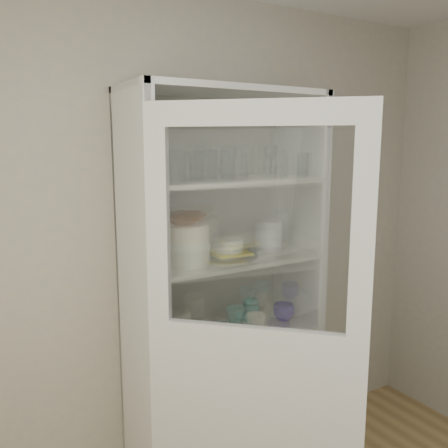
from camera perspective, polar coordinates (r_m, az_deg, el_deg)
wall_back at (r=2.54m, az=-6.49°, el=-2.55°), size 3.60×0.02×2.60m
pantry_cabinet at (r=2.59m, az=-0.72°, el=-10.55°), size 1.00×0.45×2.10m
cupboard_door at (r=2.07m, az=3.59°, el=-18.11°), size 0.68×0.65×2.00m
tumbler_0 at (r=2.09m, az=-8.14°, el=6.77°), size 0.08×0.08×0.14m
tumbler_1 at (r=2.10m, az=-5.54°, el=6.83°), size 0.08×0.08×0.14m
tumbler_2 at (r=2.25m, az=0.34°, el=6.93°), size 0.07×0.07×0.13m
tumbler_3 at (r=2.21m, az=-1.80°, el=7.06°), size 0.09×0.09×0.15m
tumbler_4 at (r=2.24m, az=1.95°, el=7.08°), size 0.09×0.09×0.15m
tumbler_5 at (r=2.43m, az=6.92°, el=7.08°), size 0.08×0.08×0.14m
tumbler_6 at (r=2.52m, az=9.45°, el=7.02°), size 0.06×0.06×0.13m
tumbler_7 at (r=2.19m, az=-9.12°, el=6.81°), size 0.08×0.08×0.14m
tumbler_8 at (r=2.32m, az=-2.69°, el=7.03°), size 0.08×0.08×0.14m
tumbler_9 at (r=2.27m, az=-3.32°, el=6.99°), size 0.09×0.09×0.14m
tumbler_10 at (r=2.40m, az=0.55°, el=7.34°), size 0.09×0.09×0.15m
goblet_0 at (r=2.32m, az=-8.16°, el=7.42°), size 0.08×0.08×0.17m
goblet_1 at (r=2.43m, az=-2.47°, el=7.78°), size 0.08×0.08×0.19m
goblet_2 at (r=2.50m, az=0.87°, el=7.75°), size 0.08×0.08×0.18m
goblet_3 at (r=2.63m, az=5.71°, el=7.86°), size 0.08×0.08×0.19m
plate_stack_front at (r=2.29m, az=-4.65°, el=-3.27°), size 0.23×0.23×0.13m
plate_stack_back at (r=2.39m, az=-9.28°, el=-2.98°), size 0.23×0.23×0.11m
cream_bowl at (r=2.27m, az=-4.69°, el=-0.84°), size 0.30×0.30×0.07m
terracotta_bowl at (r=2.26m, az=-4.71°, el=0.67°), size 0.25×0.25×0.05m
glass_platter at (r=2.43m, az=0.60°, el=-3.79°), size 0.32×0.32×0.02m
yellow_trivet at (r=2.43m, az=0.60°, el=-3.45°), size 0.20×0.20×0.01m
white_ramekin at (r=2.42m, az=0.61°, el=-2.55°), size 0.16×0.16×0.06m
grey_bowl_stack at (r=2.59m, az=5.34°, el=-1.36°), size 0.15×0.15×0.16m
mug_blue at (r=2.71m, az=7.17°, el=-10.44°), size 0.12×0.12×0.09m
mug_teal at (r=2.63m, az=1.38°, el=-11.00°), size 0.13×0.13×0.10m
mug_white at (r=2.52m, az=3.86°, el=-11.85°), size 0.13×0.13×0.10m
teal_jar at (r=2.68m, az=3.26°, el=-10.37°), size 0.09×0.09×0.11m
measuring_cups at (r=2.40m, az=-5.10°, el=-13.80°), size 0.11×0.11×0.04m
white_canister at (r=2.47m, az=-5.31°, el=-11.87°), size 0.13×0.13×0.14m
cream_dish at (r=2.72m, az=0.11°, el=-19.79°), size 0.27×0.27×0.07m
tin_box at (r=2.77m, az=2.52°, el=-19.42°), size 0.19×0.14×0.05m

